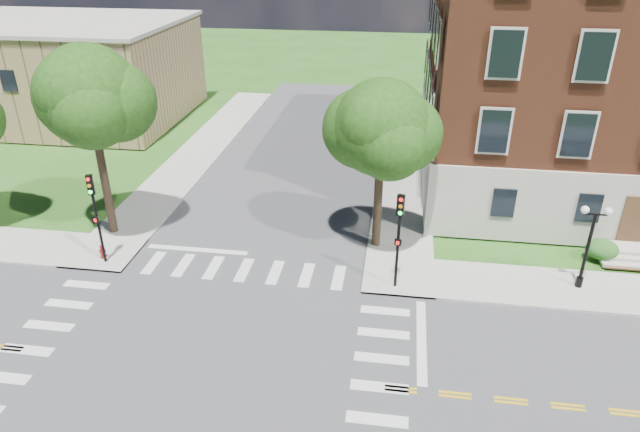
# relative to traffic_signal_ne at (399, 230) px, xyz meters

# --- Properties ---
(ground) EXTENTS (160.00, 160.00, 0.00)m
(ground) POSITION_rel_traffic_signal_ne_xyz_m (-7.57, -6.72, -3.19)
(ground) COLOR #265518
(ground) RESTS_ON ground
(road_ew) EXTENTS (90.00, 12.00, 0.01)m
(road_ew) POSITION_rel_traffic_signal_ne_xyz_m (-7.57, -6.72, -3.18)
(road_ew) COLOR #3D3D3F
(road_ew) RESTS_ON ground
(road_ns) EXTENTS (12.00, 90.00, 0.01)m
(road_ns) POSITION_rel_traffic_signal_ne_xyz_m (-7.57, -6.72, -3.18)
(road_ns) COLOR #3D3D3F
(road_ns) RESTS_ON ground
(sidewalk_ne) EXTENTS (34.00, 34.00, 0.12)m
(sidewalk_ne) POSITION_rel_traffic_signal_ne_xyz_m (7.80, 8.66, -3.13)
(sidewalk_ne) COLOR #9E9B93
(sidewalk_ne) RESTS_ON ground
(sidewalk_nw) EXTENTS (34.00, 34.00, 0.12)m
(sidewalk_nw) POSITION_rel_traffic_signal_ne_xyz_m (-22.95, 8.66, -3.13)
(sidewalk_nw) COLOR #9E9B93
(sidewalk_nw) RESTS_ON ground
(crosswalk_east) EXTENTS (2.20, 10.20, 0.02)m
(crosswalk_east) POSITION_rel_traffic_signal_ne_xyz_m (-0.37, -6.72, -3.19)
(crosswalk_east) COLOR silver
(crosswalk_east) RESTS_ON ground
(stop_bar_east) EXTENTS (0.40, 5.50, 0.00)m
(stop_bar_east) POSITION_rel_traffic_signal_ne_xyz_m (1.23, -3.72, -3.19)
(stop_bar_east) COLOR silver
(stop_bar_east) RESTS_ON ground
(secondary_building) EXTENTS (20.40, 15.40, 8.30)m
(secondary_building) POSITION_rel_traffic_signal_ne_xyz_m (-29.57, 23.28, 1.09)
(secondary_building) COLOR #937E51
(secondary_building) RESTS_ON ground
(tree_c) EXTENTS (5.20, 5.20, 10.36)m
(tree_c) POSITION_rel_traffic_signal_ne_xyz_m (-15.88, 3.26, 4.66)
(tree_c) COLOR black
(tree_c) RESTS_ON ground
(tree_d) EXTENTS (4.85, 4.85, 8.99)m
(tree_d) POSITION_rel_traffic_signal_ne_xyz_m (-1.15, 3.90, 3.47)
(tree_d) COLOR black
(tree_d) RESTS_ON ground
(traffic_signal_ne) EXTENTS (0.37, 0.44, 4.80)m
(traffic_signal_ne) POSITION_rel_traffic_signal_ne_xyz_m (0.00, 0.00, 0.00)
(traffic_signal_ne) COLOR black
(traffic_signal_ne) RESTS_ON ground
(traffic_signal_nw) EXTENTS (0.38, 0.45, 4.80)m
(traffic_signal_nw) POSITION_rel_traffic_signal_ne_xyz_m (-14.78, 0.08, 0.00)
(traffic_signal_nw) COLOR black
(traffic_signal_nw) RESTS_ON ground
(twin_lamp_west) EXTENTS (1.36, 0.36, 4.23)m
(twin_lamp_west) POSITION_rel_traffic_signal_ne_xyz_m (8.68, 1.26, -0.66)
(twin_lamp_west) COLOR black
(twin_lamp_west) RESTS_ON ground
(fire_hydrant) EXTENTS (0.35, 0.35, 0.75)m
(fire_hydrant) POSITION_rel_traffic_signal_ne_xyz_m (-15.07, 0.45, -2.72)
(fire_hydrant) COLOR #AE0D0F
(fire_hydrant) RESTS_ON ground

